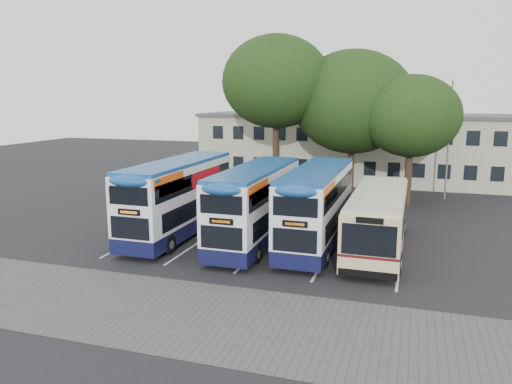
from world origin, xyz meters
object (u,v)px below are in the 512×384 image
Objects in this scene: tree_mid at (353,102)px; bus_dd_mid at (256,202)px; lamp_post at (449,133)px; bus_single at (378,217)px; bus_dd_right at (317,203)px; tree_left at (276,82)px; tree_right at (412,116)px; bus_dd_left at (179,194)px.

tree_mid is 15.70m from bus_dd_mid.
bus_single is at bearing -104.99° from lamp_post.
lamp_post is 0.91× the size of bus_dd_right.
bus_dd_mid is (-10.29, -15.60, -2.81)m from lamp_post.
bus_dd_right is at bearing -65.12° from tree_left.
bus_dd_mid is at bearing -78.98° from tree_left.
bus_dd_right is (-4.36, -11.83, -4.15)m from tree_right.
tree_left is 15.03m from bus_dd_right.
bus_dd_mid is at bearing -2.30° from bus_dd_left.
tree_mid is 15.15m from bus_single.
tree_left reaches higher than bus_dd_left.
bus_dd_mid is at bearing -121.32° from tree_right.
bus_dd_mid reaches higher than bus_dd_right.
bus_dd_mid is 1.00× the size of bus_dd_right.
bus_dd_mid is (4.64, -0.19, -0.07)m from bus_dd_left.
bus_single is at bearing 3.19° from bus_dd_left.
bus_dd_mid is at bearing -169.97° from bus_dd_right.
tree_right is at bearing 69.78° from bus_dd_right.
tree_right is at bearing 58.68° from bus_dd_mid.
bus_dd_left is at bearing -99.65° from tree_left.
bus_dd_left is 7.84m from bus_dd_right.
bus_single is at bearing -77.02° from tree_mid.
tree_left is at bearing 114.88° from bus_dd_right.
tree_left is at bearing 80.35° from bus_dd_left.
tree_mid reaches higher than bus_dd_mid.
tree_left is 1.10× the size of tree_mid.
tree_left is at bearing -167.72° from lamp_post.
lamp_post is at bearing 12.28° from tree_left.
tree_left is 1.25× the size of bus_dd_mid.
lamp_post is 0.80× the size of tree_mid.
tree_mid is at bearing 154.24° from tree_right.
tree_mid is 1.11× the size of bus_dd_left.
bus_single is (10.97, 0.61, -0.61)m from bus_dd_left.
bus_dd_left is 11.00m from bus_single.
bus_dd_left is at bearing -177.24° from bus_dd_right.
lamp_post is 0.97× the size of tree_right.
tree_right is at bearing -2.37° from tree_left.
tree_mid is 1.14× the size of bus_dd_mid.
tree_left reaches higher than bus_dd_mid.
tree_right reaches higher than bus_dd_right.
tree_right reaches higher than bus_single.
lamp_post is 15.68m from bus_single.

